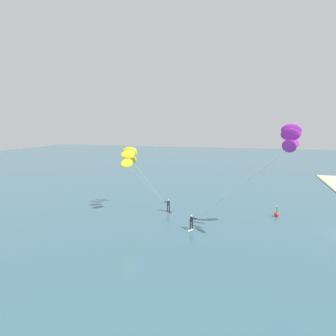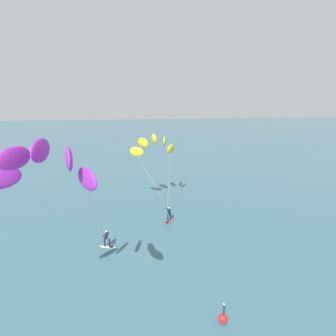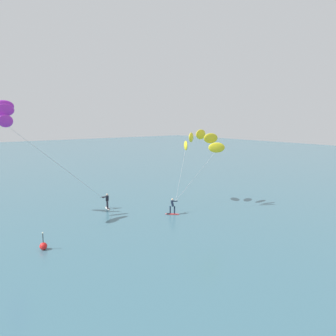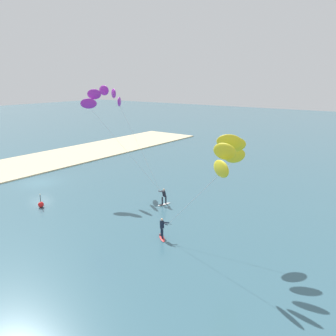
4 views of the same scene
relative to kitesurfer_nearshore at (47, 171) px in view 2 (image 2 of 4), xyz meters
name	(u,v)px [view 2 (image 2 of 4)]	position (x,y,z in m)	size (l,w,h in m)	color
kitesurfer_nearshore	(47,171)	(0.00, 0.00, 0.00)	(5.52, 11.00, 11.47)	white
kitesurfer_mid_water	(154,147)	(6.36, 18.11, -2.77)	(5.48, 6.91, 8.58)	red
marker_buoy	(223,318)	(9.16, -0.17, -9.55)	(0.56, 0.56, 1.38)	red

